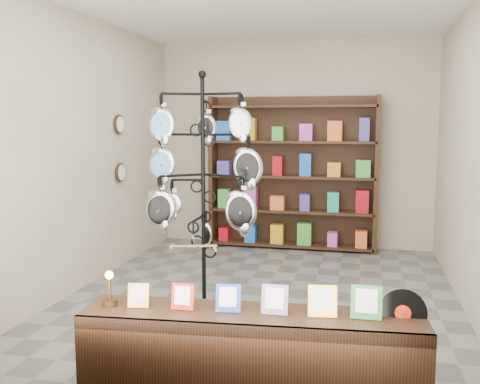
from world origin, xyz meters
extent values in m
plane|color=slate|center=(0.00, 0.00, 0.00)|extent=(5.00, 5.00, 0.00)
plane|color=#C0B19B|center=(0.00, 2.50, 1.50)|extent=(4.00, 0.00, 4.00)
plane|color=#C0B19B|center=(0.00, -2.50, 1.50)|extent=(4.00, 0.00, 4.00)
plane|color=#C0B19B|center=(-2.00, 0.00, 1.50)|extent=(0.00, 5.00, 5.00)
plane|color=#C0B19B|center=(2.00, 0.00, 1.50)|extent=(0.00, 5.00, 5.00)
plane|color=white|center=(0.00, 0.00, 3.00)|extent=(5.00, 5.00, 0.00)
cylinder|color=black|center=(-0.47, -0.55, 0.02)|extent=(0.55, 0.55, 0.03)
cylinder|color=black|center=(-0.47, -0.55, 1.12)|extent=(0.04, 0.04, 2.24)
sphere|color=black|center=(-0.47, -0.55, 2.26)|extent=(0.07, 0.07, 0.07)
ellipsoid|color=silver|center=(-0.51, -0.32, 0.70)|extent=(0.12, 0.06, 0.23)
cube|color=tan|center=(-0.47, -0.87, 0.72)|extent=(0.42, 0.13, 0.04)
cube|color=black|center=(0.31, -2.02, 0.28)|extent=(2.31, 0.66, 0.56)
cube|color=gold|center=(-0.47, -2.08, 0.64)|extent=(0.15, 0.06, 0.17)
cube|color=red|center=(-0.16, -2.06, 0.65)|extent=(0.16, 0.07, 0.18)
cube|color=#263FA5|center=(0.15, -2.03, 0.65)|extent=(0.17, 0.07, 0.19)
cube|color=#E54C33|center=(0.46, -2.00, 0.66)|extent=(0.18, 0.07, 0.20)
cube|color=gold|center=(0.77, -1.98, 0.66)|extent=(0.19, 0.08, 0.21)
cube|color=#337233|center=(1.05, -1.95, 0.67)|extent=(0.20, 0.08, 0.22)
cylinder|color=black|center=(1.28, -1.88, 0.59)|extent=(0.32, 0.10, 0.31)
cylinder|color=red|center=(1.28, -1.88, 0.59)|extent=(0.11, 0.04, 0.10)
cylinder|color=#472C14|center=(-0.68, -2.10, 0.58)|extent=(0.10, 0.10, 0.04)
cylinder|color=#472C14|center=(-0.68, -2.10, 0.67)|extent=(0.02, 0.02, 0.15)
sphere|color=#FFBF59|center=(-0.68, -2.10, 0.78)|extent=(0.06, 0.06, 0.06)
cube|color=black|center=(0.00, 2.44, 1.10)|extent=(2.40, 0.04, 2.20)
cube|color=black|center=(-1.18, 2.28, 1.10)|extent=(0.06, 0.36, 2.20)
cube|color=black|center=(1.18, 2.28, 1.10)|extent=(0.06, 0.36, 2.20)
cube|color=black|center=(0.00, 2.28, 0.05)|extent=(2.36, 0.36, 0.04)
cube|color=black|center=(0.00, 2.28, 0.55)|extent=(2.36, 0.36, 0.03)
cube|color=black|center=(0.00, 2.28, 1.05)|extent=(2.36, 0.36, 0.04)
cube|color=black|center=(0.00, 2.28, 1.55)|extent=(2.36, 0.36, 0.04)
cube|color=black|center=(0.00, 2.28, 2.05)|extent=(2.36, 0.36, 0.04)
cylinder|color=black|center=(-1.97, 0.80, 1.80)|extent=(0.03, 0.24, 0.24)
cylinder|color=black|center=(-1.97, 0.80, 1.20)|extent=(0.03, 0.24, 0.24)
camera|label=1|loc=(1.01, -5.37, 1.81)|focal=40.00mm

